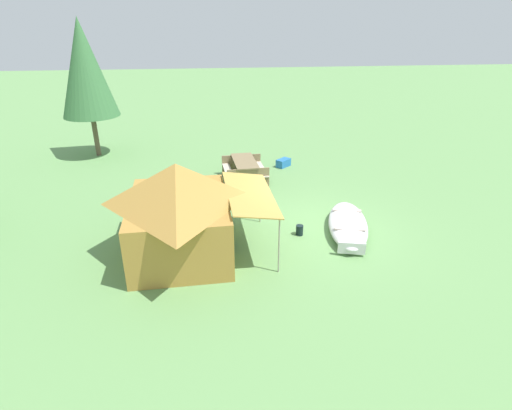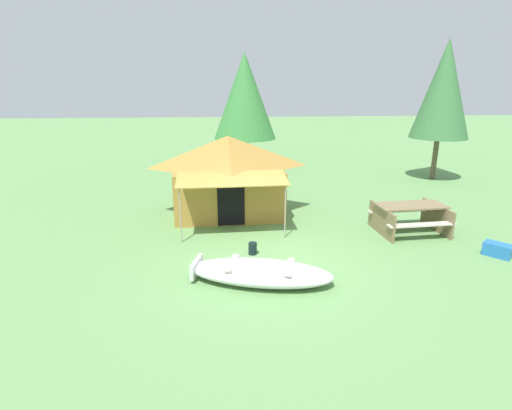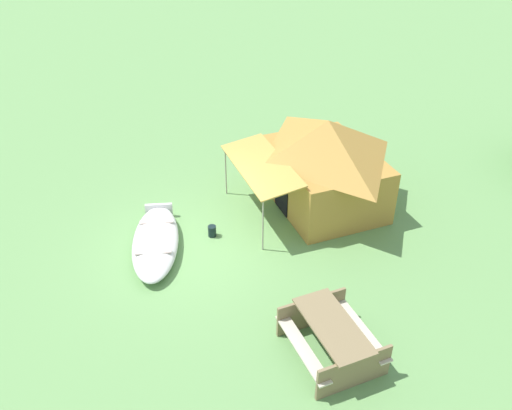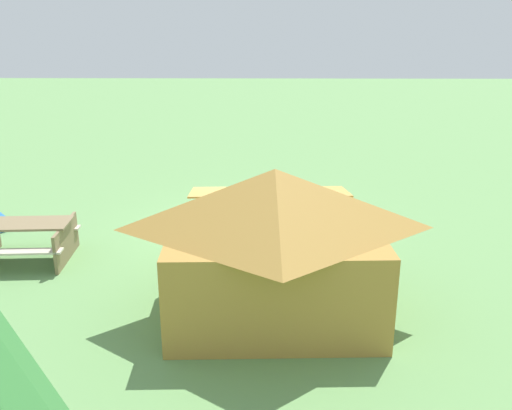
% 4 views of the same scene
% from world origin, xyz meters
% --- Properties ---
extents(ground_plane, '(80.00, 80.00, 0.00)m').
position_xyz_m(ground_plane, '(0.00, 0.00, 0.00)').
color(ground_plane, '#649454').
extents(beached_rowboat, '(3.11, 1.77, 0.42)m').
position_xyz_m(beached_rowboat, '(-0.23, -0.95, 0.22)').
color(beached_rowboat, silver).
rests_on(beached_rowboat, ground_plane).
extents(canvas_cabin_tent, '(3.52, 3.77, 2.39)m').
position_xyz_m(canvas_cabin_tent, '(-0.78, 3.64, 1.24)').
color(canvas_cabin_tent, '#AB7D36').
rests_on(canvas_cabin_tent, ground_plane).
extents(picnic_table, '(1.90, 1.60, 0.78)m').
position_xyz_m(picnic_table, '(4.05, 1.57, 0.49)').
color(picnic_table, olive).
rests_on(picnic_table, ground_plane).
extents(cooler_box, '(0.64, 0.66, 0.31)m').
position_xyz_m(cooler_box, '(5.43, -0.12, 0.15)').
color(cooler_box, '#246BB5').
rests_on(cooler_box, ground_plane).
extents(fuel_can, '(0.21, 0.21, 0.29)m').
position_xyz_m(fuel_can, '(-0.28, 0.44, 0.14)').
color(fuel_can, black).
rests_on(fuel_can, ground_plane).
extents(pine_tree_back_left, '(2.29, 2.29, 5.57)m').
position_xyz_m(pine_tree_back_left, '(7.87, 7.63, 3.64)').
color(pine_tree_back_left, brown).
rests_on(pine_tree_back_left, ground_plane).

